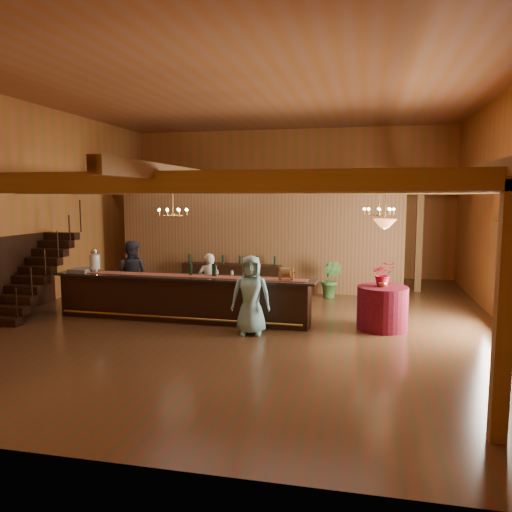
% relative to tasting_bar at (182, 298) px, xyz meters
% --- Properties ---
extents(floor, '(14.00, 14.00, 0.00)m').
position_rel_tasting_bar_xyz_m(floor, '(1.47, 0.61, -0.55)').
color(floor, '#49331D').
rests_on(floor, ground).
extents(ceiling, '(14.00, 14.00, 0.00)m').
position_rel_tasting_bar_xyz_m(ceiling, '(1.47, 0.61, 4.95)').
color(ceiling, '#935A39').
rests_on(ceiling, wall_back).
extents(wall_back, '(12.00, 0.10, 5.50)m').
position_rel_tasting_bar_xyz_m(wall_back, '(1.47, 7.61, 2.20)').
color(wall_back, '#A95C2E').
rests_on(wall_back, floor).
extents(wall_front, '(12.00, 0.10, 5.50)m').
position_rel_tasting_bar_xyz_m(wall_front, '(1.47, -6.39, 2.20)').
color(wall_front, '#A95C2E').
rests_on(wall_front, floor).
extents(wall_left, '(0.10, 14.00, 5.50)m').
position_rel_tasting_bar_xyz_m(wall_left, '(-4.53, 0.61, 2.20)').
color(wall_left, '#A95C2E').
rests_on(wall_left, floor).
extents(beam_grid, '(11.90, 13.90, 0.39)m').
position_rel_tasting_bar_xyz_m(beam_grid, '(1.47, 1.12, 2.69)').
color(beam_grid, brown).
rests_on(beam_grid, wall_left).
extents(support_posts, '(9.20, 10.20, 3.20)m').
position_rel_tasting_bar_xyz_m(support_posts, '(1.47, 0.11, 1.05)').
color(support_posts, brown).
rests_on(support_posts, floor).
extents(partition_wall, '(9.00, 0.18, 3.10)m').
position_rel_tasting_bar_xyz_m(partition_wall, '(0.97, 4.11, 1.00)').
color(partition_wall, brown).
rests_on(partition_wall, floor).
extents(window_right_back, '(0.12, 1.05, 1.75)m').
position_rel_tasting_bar_xyz_m(window_right_back, '(7.42, 1.61, 1.00)').
color(window_right_back, white).
rests_on(window_right_back, wall_right).
extents(staircase, '(1.00, 2.80, 2.00)m').
position_rel_tasting_bar_xyz_m(staircase, '(-3.98, -0.13, 0.45)').
color(staircase, black).
rests_on(staircase, floor).
extents(backroom_boxes, '(4.10, 0.60, 1.10)m').
position_rel_tasting_bar_xyz_m(backroom_boxes, '(1.18, 6.11, -0.03)').
color(backroom_boxes, black).
rests_on(backroom_boxes, floor).
extents(tasting_bar, '(6.56, 0.99, 1.10)m').
position_rel_tasting_bar_xyz_m(tasting_bar, '(0.00, 0.00, 0.00)').
color(tasting_bar, black).
rests_on(tasting_bar, floor).
extents(beverage_dispenser, '(0.26, 0.26, 0.60)m').
position_rel_tasting_bar_xyz_m(beverage_dispenser, '(-2.37, 0.11, 0.82)').
color(beverage_dispenser, silver).
rests_on(beverage_dispenser, tasting_bar).
extents(glass_rack_tray, '(0.50, 0.50, 0.10)m').
position_rel_tasting_bar_xyz_m(glass_rack_tray, '(-2.70, 0.01, 0.59)').
color(glass_rack_tray, gray).
rests_on(glass_rack_tray, tasting_bar).
extents(raffle_drum, '(0.34, 0.24, 0.30)m').
position_rel_tasting_bar_xyz_m(raffle_drum, '(2.57, -0.11, 0.71)').
color(raffle_drum, olive).
rests_on(raffle_drum, tasting_bar).
extents(bar_bottle_0, '(0.07, 0.07, 0.30)m').
position_rel_tasting_bar_xyz_m(bar_bottle_0, '(0.19, 0.12, 0.69)').
color(bar_bottle_0, black).
rests_on(bar_bottle_0, tasting_bar).
extents(bar_bottle_1, '(0.07, 0.07, 0.30)m').
position_rel_tasting_bar_xyz_m(bar_bottle_1, '(0.77, 0.11, 0.69)').
color(bar_bottle_1, black).
rests_on(bar_bottle_1, tasting_bar).
extents(bar_bottle_2, '(0.07, 0.07, 0.30)m').
position_rel_tasting_bar_xyz_m(bar_bottle_2, '(0.81, 0.11, 0.69)').
color(bar_bottle_2, black).
rests_on(bar_bottle_2, tasting_bar).
extents(backbar_shelf, '(3.20, 0.72, 0.89)m').
position_rel_tasting_bar_xyz_m(backbar_shelf, '(0.24, 3.71, -0.11)').
color(backbar_shelf, black).
rests_on(backbar_shelf, floor).
extents(round_table, '(1.13, 1.13, 0.98)m').
position_rel_tasting_bar_xyz_m(round_table, '(4.73, 0.17, -0.06)').
color(round_table, maroon).
rests_on(round_table, floor).
extents(chandelier_left, '(0.80, 0.80, 0.76)m').
position_rel_tasting_bar_xyz_m(chandelier_left, '(-0.59, 0.99, 2.05)').
color(chandelier_left, '#BC9242').
rests_on(chandelier_left, beam_grid).
extents(chandelier_right, '(0.80, 0.80, 0.75)m').
position_rel_tasting_bar_xyz_m(chandelier_right, '(4.65, 2.44, 2.06)').
color(chandelier_right, '#BC9242').
rests_on(chandelier_right, beam_grid).
extents(pendant_lamp, '(0.52, 0.52, 0.90)m').
position_rel_tasting_bar_xyz_m(pendant_lamp, '(4.73, 0.17, 1.85)').
color(pendant_lamp, '#BC9242').
rests_on(pendant_lamp, beam_grid).
extents(bartender, '(0.62, 0.46, 1.56)m').
position_rel_tasting_bar_xyz_m(bartender, '(0.43, 0.82, 0.23)').
color(bartender, silver).
rests_on(bartender, floor).
extents(staff_second, '(0.95, 0.76, 1.85)m').
position_rel_tasting_bar_xyz_m(staff_second, '(-1.73, 0.81, 0.37)').
color(staff_second, '#272633').
rests_on(staff_second, floor).
extents(guest, '(0.92, 0.66, 1.74)m').
position_rel_tasting_bar_xyz_m(guest, '(1.92, -0.87, 0.31)').
color(guest, '#7FC0C5').
rests_on(guest, floor).
extents(floor_plant, '(0.77, 0.70, 1.13)m').
position_rel_tasting_bar_xyz_m(floor_plant, '(3.36, 3.44, 0.01)').
color(floor_plant, '#3D6C2F').
rests_on(floor_plant, floor).
extents(table_flowers, '(0.57, 0.52, 0.56)m').
position_rel_tasting_bar_xyz_m(table_flowers, '(4.73, 0.21, 0.71)').
color(table_flowers, '#BB0A2E').
rests_on(table_flowers, round_table).
extents(table_vase, '(0.20, 0.20, 0.32)m').
position_rel_tasting_bar_xyz_m(table_vase, '(4.72, 0.13, 0.59)').
color(table_vase, '#BC9242').
rests_on(table_vase, round_table).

